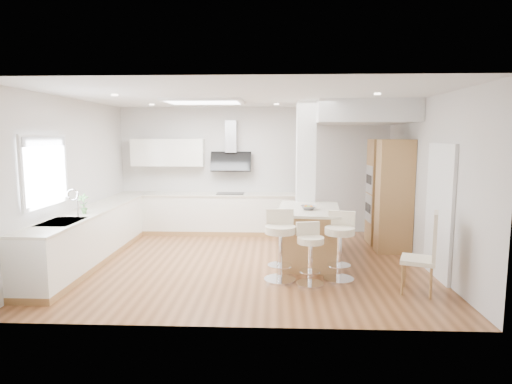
{
  "coord_description": "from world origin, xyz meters",
  "views": [
    {
      "loc": [
        0.46,
        -7.11,
        2.16
      ],
      "look_at": [
        0.14,
        0.4,
        1.18
      ],
      "focal_mm": 30.0,
      "sensor_mm": 36.0,
      "label": 1
    }
  ],
  "objects_px": {
    "bar_stool_a": "(280,241)",
    "bar_stool_c": "(340,242)",
    "bar_stool_b": "(310,250)",
    "peninsula": "(308,235)",
    "dining_chair": "(427,250)"
  },
  "relations": [
    {
      "from": "bar_stool_a",
      "to": "bar_stool_c",
      "type": "height_order",
      "value": "bar_stool_a"
    },
    {
      "from": "bar_stool_a",
      "to": "bar_stool_c",
      "type": "xyz_separation_m",
      "value": [
        0.89,
        0.07,
        -0.02
      ]
    },
    {
      "from": "bar_stool_a",
      "to": "bar_stool_b",
      "type": "distance_m",
      "value": 0.47
    },
    {
      "from": "peninsula",
      "to": "dining_chair",
      "type": "height_order",
      "value": "dining_chair"
    },
    {
      "from": "bar_stool_b",
      "to": "dining_chair",
      "type": "xyz_separation_m",
      "value": [
        1.55,
        -0.32,
        0.1
      ]
    },
    {
      "from": "bar_stool_a",
      "to": "peninsula",
      "type": "bearing_deg",
      "value": 61.7
    },
    {
      "from": "bar_stool_a",
      "to": "bar_stool_c",
      "type": "distance_m",
      "value": 0.9
    },
    {
      "from": "peninsula",
      "to": "bar_stool_a",
      "type": "distance_m",
      "value": 1.12
    },
    {
      "from": "dining_chair",
      "to": "bar_stool_b",
      "type": "bearing_deg",
      "value": -170.88
    },
    {
      "from": "bar_stool_a",
      "to": "dining_chair",
      "type": "bearing_deg",
      "value": -15.09
    },
    {
      "from": "bar_stool_c",
      "to": "bar_stool_a",
      "type": "bearing_deg",
      "value": -158.71
    },
    {
      "from": "peninsula",
      "to": "bar_stool_c",
      "type": "height_order",
      "value": "bar_stool_c"
    },
    {
      "from": "bar_stool_b",
      "to": "dining_chair",
      "type": "relative_size",
      "value": 0.79
    },
    {
      "from": "bar_stool_b",
      "to": "dining_chair",
      "type": "distance_m",
      "value": 1.59
    },
    {
      "from": "bar_stool_c",
      "to": "dining_chair",
      "type": "height_order",
      "value": "dining_chair"
    }
  ]
}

